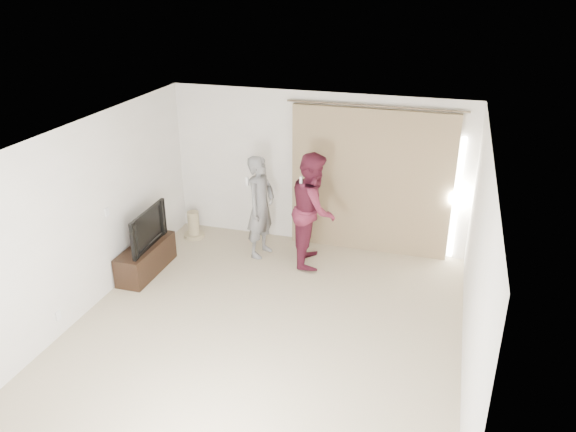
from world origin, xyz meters
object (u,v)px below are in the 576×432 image
object	(u,v)px
person_man	(261,207)
person_woman	(314,209)
tv	(143,228)
tv_console	(146,259)

from	to	relation	value
person_man	person_woman	distance (m)	0.88
tv	person_man	size ratio (longest dim) A/B	0.61
tv	person_man	bearing A→B (deg)	-56.42
tv	person_woman	distance (m)	2.64
tv	person_woman	size ratio (longest dim) A/B	0.56
person_woman	tv_console	bearing A→B (deg)	-155.59
tv	person_man	world-z (taller)	person_man
tv_console	person_man	xyz separation A→B (m)	(1.52, 1.09, 0.62)
tv_console	tv	xyz separation A→B (m)	(0.00, 0.00, 0.53)
tv_console	person_man	distance (m)	1.97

